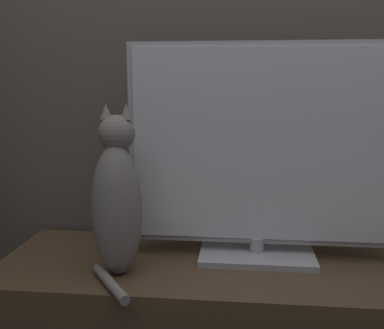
% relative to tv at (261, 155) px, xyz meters
% --- Properties ---
extents(wall_back, '(4.80, 0.05, 2.60)m').
position_rel_tv_xyz_m(wall_back, '(-0.06, 0.23, 0.45)').
color(wall_back, '#60564C').
rests_on(wall_back, ground_plane).
extents(tv, '(0.82, 0.22, 0.68)m').
position_rel_tv_xyz_m(tv, '(0.00, 0.00, 0.00)').
color(tv, '#B7B7BC').
rests_on(tv, tv_stand).
extents(cat, '(0.16, 0.28, 0.50)m').
position_rel_tv_xyz_m(cat, '(-0.41, -0.17, -0.12)').
color(cat, gray).
rests_on(cat, tv_stand).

